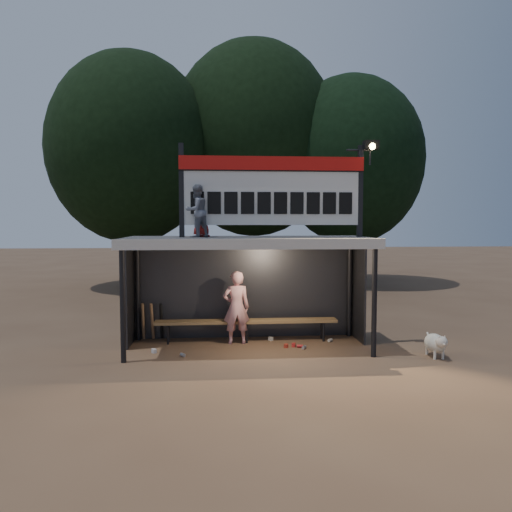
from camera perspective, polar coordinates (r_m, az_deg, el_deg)
The scene contains 13 objects.
ground at distance 10.62m, azimuth -0.92°, elevation -10.44°, with size 80.00×80.00×0.00m, color brown.
player at distance 10.82m, azimuth -2.26°, elevation -5.89°, with size 0.58×0.38×1.58m, color white.
child_a at distance 10.15m, azimuth -6.81°, elevation 5.12°, with size 0.52×0.40×1.06m, color slate.
child_b at distance 10.52m, azimuth -6.21°, elevation 4.74°, with size 0.46×0.30×0.94m, color maroon.
dugout_shelter at distance 10.56m, azimuth -1.01°, elevation -0.36°, with size 5.10×2.08×2.32m.
scoreboard_assembly at distance 10.35m, azimuth 2.18°, elevation 7.74°, with size 4.10×0.27×1.99m.
bench at distance 11.06m, azimuth -1.11°, elevation -7.55°, with size 4.00×0.35×0.48m.
tree_left at distance 20.74m, azimuth -14.14°, elevation 11.82°, with size 6.46×6.46×9.27m.
tree_mid at distance 22.11m, azimuth -0.26°, elevation 13.15°, with size 7.22×7.22×10.36m.
tree_right at distance 21.67m, azimuth 10.75°, elevation 10.66°, with size 6.08×6.08×8.72m.
dog at distance 10.45m, azimuth 19.86°, elevation -9.35°, with size 0.36×0.81×0.49m.
bats at distance 11.39m, azimuth -11.77°, elevation -7.31°, with size 0.47×0.32×0.84m.
litter at distance 10.62m, azimuth 1.18°, elevation -10.23°, with size 3.87×1.30×0.08m.
Camera 1 is at (-0.66, -10.26, 2.65)m, focal length 35.00 mm.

